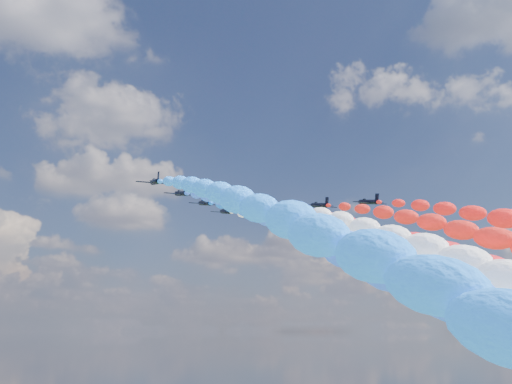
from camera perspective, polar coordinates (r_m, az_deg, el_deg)
name	(u,v)px	position (r m, az deg, el deg)	size (l,w,h in m)	color
jet_0	(155,182)	(150.32, -9.27, 0.93)	(9.19, 12.32, 2.71)	black
trail_0	(250,221)	(87.74, -0.56, -2.65)	(6.65, 121.05, 44.11)	#217AFF
jet_1	(182,193)	(161.88, -6.87, -0.13)	(9.19, 12.32, 2.71)	black
trail_1	(281,234)	(100.33, 2.30, -3.92)	(6.65, 121.05, 44.11)	#2A60FF
jet_2	(205,203)	(173.46, -4.69, -1.03)	(9.19, 12.32, 2.71)	black
trail_2	(306,245)	(112.93, 4.68, -4.88)	(6.65, 121.05, 44.11)	blue
jet_3	(252,203)	(173.29, -0.39, -1.06)	(9.19, 12.32, 2.71)	black
trail_3	(378,245)	(115.13, 11.16, -4.83)	(6.65, 121.05, 44.11)	white
jet_4	(226,212)	(185.42, -2.78, -1.82)	(9.19, 12.32, 2.71)	black
trail_4	(327,253)	(125.85, 6.59, -5.65)	(6.65, 121.05, 44.11)	white
jet_5	(276,210)	(182.79, 1.84, -1.67)	(9.19, 12.32, 2.71)	black
trail_5	(404,252)	(125.93, 13.49, -5.38)	(6.65, 121.05, 44.11)	red
jet_6	(320,205)	(176.66, 5.89, -1.22)	(9.19, 12.32, 2.71)	black
trail_6	(479,247)	(122.68, 19.84, -4.79)	(6.65, 121.05, 44.11)	red
jet_7	(369,202)	(174.12, 10.34, -0.90)	(9.19, 12.32, 2.71)	black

